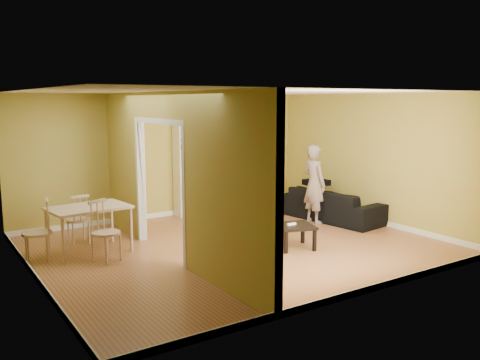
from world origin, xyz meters
name	(u,v)px	position (x,y,z in m)	size (l,w,h in m)	color
room_shell	(237,171)	(0.00, 0.00, 1.30)	(6.50, 6.50, 6.50)	#AD6D4F
partition	(171,177)	(-1.20, 0.00, 1.30)	(0.22, 5.50, 2.60)	#BB913F
wall_speaker	(228,126)	(1.50, 2.69, 1.90)	(0.10, 0.10, 0.10)	black
sofa	(332,200)	(2.70, 0.54, 0.42)	(0.95, 2.22, 0.84)	black
person	(315,177)	(2.23, 0.56, 0.94)	(0.53, 0.68, 1.87)	slate
bookshelf	(193,169)	(0.55, 2.61, 1.00)	(0.84, 0.37, 2.00)	white
paper_box_navy_a	(194,190)	(0.55, 2.56, 0.53)	(0.43, 0.28, 0.22)	navy
paper_box_navy_b	(195,154)	(0.57, 2.56, 1.32)	(0.44, 0.29, 0.23)	navy
paper_box_navy_c	(192,144)	(0.51, 2.56, 1.54)	(0.44, 0.29, 0.23)	navy
coffee_table	(295,228)	(0.75, -0.64, 0.34)	(0.60, 0.60, 0.40)	black
game_controller	(292,224)	(0.70, -0.62, 0.42)	(0.16, 0.04, 0.03)	white
dining_table	(89,211)	(-2.21, 0.99, 0.69)	(1.23, 0.82, 0.77)	tan
chair_left	(37,231)	(-3.03, 0.93, 0.49)	(0.45, 0.45, 0.97)	tan
chair_near	(106,231)	(-2.13, 0.40, 0.48)	(0.44, 0.44, 0.95)	#D8BA8B
chair_far	(78,218)	(-2.21, 1.66, 0.44)	(0.40, 0.40, 0.88)	tan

